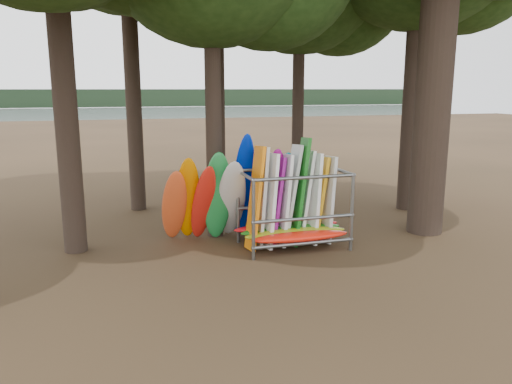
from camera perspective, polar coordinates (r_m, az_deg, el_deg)
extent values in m
plane|color=#47331E|center=(12.54, 3.02, -7.56)|extent=(120.00, 120.00, 0.00)
plane|color=gray|center=(71.38, -13.32, 8.10)|extent=(160.00, 160.00, 0.00)
cube|color=black|center=(121.24, -14.76, 10.35)|extent=(160.00, 4.00, 4.00)
cylinder|color=black|center=(13.34, -21.58, 17.28)|extent=(0.58, 0.58, 11.22)
cylinder|color=black|center=(17.60, -14.22, 17.76)|extent=(0.52, 0.52, 12.18)
cylinder|color=black|center=(19.28, -4.74, 20.57)|extent=(0.64, 0.64, 14.23)
cylinder|color=black|center=(19.02, 4.90, 14.42)|extent=(0.44, 0.44, 10.09)
cylinder|color=black|center=(13.86, -5.00, 14.75)|extent=(0.44, 0.44, 9.76)
cylinder|color=black|center=(17.94, 17.66, 15.95)|extent=(0.55, 0.55, 11.24)
cylinder|color=black|center=(15.18, 20.26, 19.27)|extent=(1.00, 1.00, 12.62)
ellipsoid|color=#E75122|center=(13.50, -9.33, -1.61)|extent=(0.68, 1.55, 2.26)
ellipsoid|color=orange|center=(13.60, -7.79, -0.81)|extent=(0.76, 1.47, 2.54)
ellipsoid|color=red|center=(13.52, -6.05, -1.30)|extent=(0.79, 1.50, 2.33)
ellipsoid|color=#1E8138|center=(13.53, -4.44, -0.54)|extent=(0.83, 1.16, 2.64)
ellipsoid|color=beige|center=(13.62, -2.84, -0.89)|extent=(0.94, 1.78, 2.48)
ellipsoid|color=#0020B1|center=(13.80, -1.46, 0.69)|extent=(0.61, 1.20, 3.07)
ellipsoid|color=gold|center=(14.01, -0.02, 0.07)|extent=(0.84, 1.18, 2.69)
ellipsoid|color=#A31079|center=(13.90, 1.80, -0.08)|extent=(0.65, 1.35, 2.71)
ellipsoid|color=#047E9E|center=(14.14, 3.13, -0.17)|extent=(0.70, 1.16, 2.54)
ellipsoid|color=#FE200E|center=(12.88, 5.10, -5.10)|extent=(2.64, 0.55, 0.24)
ellipsoid|color=#A2A916|center=(13.18, 4.58, -4.70)|extent=(2.80, 0.55, 0.24)
ellipsoid|color=#1E7019|center=(13.49, 4.05, -4.30)|extent=(2.85, 0.55, 0.24)
ellipsoid|color=red|center=(13.80, 3.55, -3.93)|extent=(3.03, 0.55, 0.24)
cube|color=orange|center=(12.88, -0.11, -0.76)|extent=(0.49, 0.82, 2.73)
cube|color=silver|center=(13.08, 0.58, -0.68)|extent=(0.37, 0.80, 2.69)
cube|color=white|center=(13.01, 1.65, -1.11)|extent=(0.39, 0.80, 2.53)
cube|color=#931888|center=(13.29, 2.21, -1.11)|extent=(0.50, 0.79, 2.39)
cube|color=white|center=(13.22, 3.26, -1.02)|extent=(0.39, 0.78, 2.48)
cube|color=silver|center=(13.39, 3.90, -0.31)|extent=(0.61, 0.80, 2.71)
cube|color=#166619|center=(13.30, 4.98, -0.01)|extent=(0.53, 0.79, 2.90)
cube|color=white|center=(13.57, 5.51, -0.57)|extent=(0.51, 0.78, 2.54)
cube|color=white|center=(13.48, 6.63, -0.84)|extent=(0.34, 0.79, 2.48)
cube|color=gold|center=(13.72, 7.15, -0.86)|extent=(0.49, 0.75, 2.36)
cube|color=silver|center=(13.66, 8.21, -0.93)|extent=(0.33, 0.78, 2.38)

